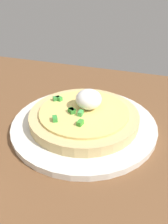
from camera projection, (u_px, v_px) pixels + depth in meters
The scene contains 3 objects.
dining_table at pixel (109, 166), 35.07cm from camera, with size 127.47×80.41×2.96cm, color brown.
plate at pixel (84, 123), 41.93cm from camera, with size 27.87×27.87×1.19cm, color silver.
pizza at pixel (84, 114), 40.95cm from camera, with size 20.87×20.87×6.11cm.
Camera 1 is at (-4.40, 25.20, 27.39)cm, focal length 34.16 mm.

